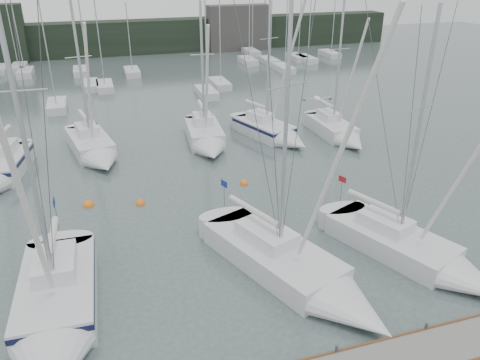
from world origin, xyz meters
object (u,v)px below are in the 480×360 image
(buoy_c, at_px, (89,205))
(sailboat_mid_e, at_px, (339,133))
(sailboat_mid_d, at_px, (275,133))
(sailboat_near_center, at_px, (307,278))
(sailboat_near_right, at_px, (426,258))
(buoy_a, at_px, (140,204))
(sailboat_near_left, at_px, (55,317))
(sailboat_mid_b, at_px, (95,151))
(sailboat_mid_c, at_px, (207,140))
(buoy_b, at_px, (244,184))

(buoy_c, bearing_deg, sailboat_mid_e, 15.83)
(sailboat_mid_d, xyz_separation_m, buoy_c, (-15.15, -7.33, -0.62))
(sailboat_near_center, relative_size, sailboat_mid_d, 1.14)
(sailboat_near_right, relative_size, buoy_c, 19.12)
(sailboat_mid_d, distance_m, buoy_a, 14.55)
(sailboat_near_left, relative_size, buoy_c, 23.67)
(sailboat_near_right, xyz_separation_m, sailboat_mid_d, (-0.62, 18.90, 0.10))
(sailboat_near_center, height_order, buoy_c, sailboat_near_center)
(sailboat_mid_b, distance_m, sailboat_mid_c, 8.65)
(sailboat_near_right, bearing_deg, sailboat_near_center, 155.35)
(sailboat_mid_b, bearing_deg, sailboat_near_center, -76.40)
(sailboat_near_left, distance_m, sailboat_mid_b, 18.52)
(sailboat_mid_b, bearing_deg, sailboat_near_left, -107.88)
(sailboat_near_center, relative_size, sailboat_mid_e, 1.28)
(sailboat_mid_e, height_order, buoy_c, sailboat_mid_e)
(sailboat_near_center, height_order, sailboat_mid_c, sailboat_near_center)
(sailboat_near_left, relative_size, sailboat_mid_b, 1.32)
(sailboat_mid_b, relative_size, sailboat_mid_c, 1.04)
(sailboat_near_left, xyz_separation_m, sailboat_near_right, (17.19, -0.84, -0.14))
(sailboat_mid_c, xyz_separation_m, buoy_c, (-9.34, -7.42, -0.63))
(sailboat_near_center, bearing_deg, buoy_b, 65.88)
(sailboat_near_right, relative_size, sailboat_mid_b, 1.07)
(sailboat_near_left, relative_size, sailboat_near_right, 1.24)
(sailboat_mid_b, relative_size, buoy_c, 17.95)
(sailboat_near_center, xyz_separation_m, buoy_c, (-9.52, 11.33, -0.55))
(sailboat_mid_d, xyz_separation_m, sailboat_mid_e, (5.19, -1.56, -0.06))
(sailboat_near_center, xyz_separation_m, sailboat_mid_b, (-8.83, 19.00, 0.06))
(sailboat_near_left, height_order, sailboat_mid_c, sailboat_near_left)
(sailboat_mid_c, height_order, buoy_c, sailboat_mid_c)
(sailboat_mid_c, distance_m, buoy_b, 7.45)
(sailboat_near_center, distance_m, sailboat_mid_c, 18.75)
(buoy_b, distance_m, buoy_c, 10.11)
(buoy_b, bearing_deg, sailboat_mid_b, 140.97)
(buoy_a, bearing_deg, buoy_b, 6.48)
(sailboat_near_right, bearing_deg, buoy_b, 93.58)
(buoy_b, bearing_deg, sailboat_mid_d, 55.38)
(buoy_a, bearing_deg, sailboat_mid_b, 105.77)
(sailboat_near_left, xyz_separation_m, sailboat_mid_d, (16.57, 18.06, -0.04))
(sailboat_mid_e, bearing_deg, buoy_c, -165.27)
(sailboat_near_center, relative_size, buoy_b, 26.67)
(sailboat_mid_c, xyz_separation_m, sailboat_mid_e, (11.00, -1.65, -0.07))
(sailboat_near_left, bearing_deg, sailboat_mid_c, 61.01)
(sailboat_near_left, distance_m, sailboat_near_right, 17.21)
(buoy_c, bearing_deg, sailboat_mid_b, 84.84)
(sailboat_mid_b, bearing_deg, sailboat_mid_e, -16.87)
(sailboat_mid_c, relative_size, buoy_b, 20.34)
(sailboat_near_left, height_order, buoy_c, sailboat_near_left)
(sailboat_mid_d, height_order, buoy_b, sailboat_mid_d)
(sailboat_mid_b, relative_size, buoy_b, 21.23)
(sailboat_mid_b, distance_m, buoy_a, 8.78)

